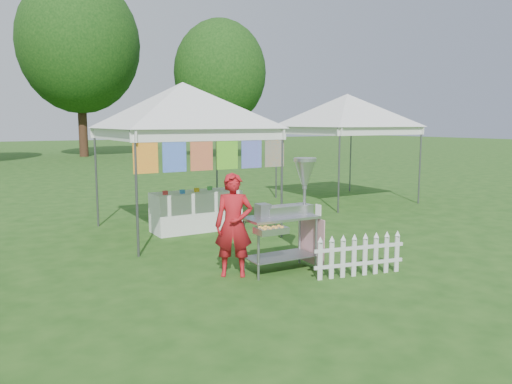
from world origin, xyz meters
TOP-DOWN VIEW (x-y plane):
  - ground at (0.00, 0.00)m, footprint 120.00×120.00m
  - canopy_main at (0.00, 3.49)m, footprint 4.24×4.24m
  - canopy_right at (5.50, 5.00)m, footprint 4.24×4.24m
  - tree_mid at (3.00, 28.00)m, footprint 7.60×7.60m
  - tree_right at (10.00, 22.00)m, footprint 5.60×5.60m
  - donut_cart at (0.35, 0.20)m, footprint 1.23×0.80m
  - vendor at (-0.54, 0.36)m, footprint 0.65×0.59m
  - picket_fence at (1.03, -0.57)m, footprint 1.41×0.32m
  - display_table at (0.25, 3.49)m, footprint 1.80×0.70m

SIDE VIEW (x-z plane):
  - ground at x=0.00m, z-range 0.00..0.00m
  - picket_fence at x=1.03m, z-range 0.01..0.57m
  - display_table at x=0.25m, z-range 0.00..0.81m
  - vendor at x=-0.54m, z-range 0.00..1.50m
  - donut_cart at x=0.35m, z-range 0.15..1.83m
  - canopy_main at x=0.00m, z-range 1.26..4.71m
  - canopy_right at x=5.50m, z-range 1.27..4.72m
  - tree_right at x=10.00m, z-range 0.97..9.39m
  - tree_mid at x=3.00m, z-range 1.38..12.90m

